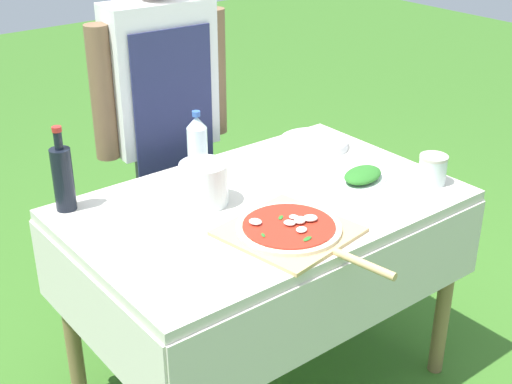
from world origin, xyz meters
TOP-DOWN VIEW (x-y plane):
  - ground_plane at (0.00, 0.00)m, footprint 12.00×12.00m
  - prep_table at (0.00, 0.00)m, footprint 1.29×0.84m
  - person_cook at (0.02, 0.65)m, footprint 0.57×0.21m
  - pizza_on_peel at (-0.08, -0.23)m, footprint 0.40×0.57m
  - oil_bottle at (-0.54, 0.35)m, footprint 0.07×0.07m
  - water_bottle at (-0.04, 0.32)m, footprint 0.07×0.07m
  - herb_container at (0.36, -0.10)m, footprint 0.22×0.17m
  - mixing_tub at (-0.16, 0.11)m, footprint 0.16×0.16m
  - plate_stack at (0.44, 0.24)m, footprint 0.27×0.27m
  - sauce_jar at (0.54, -0.26)m, footprint 0.10×0.10m

SIDE VIEW (x-z plane):
  - ground_plane at x=0.00m, z-range 0.00..0.00m
  - prep_table at x=0.00m, z-range 0.28..1.05m
  - pizza_on_peel at x=-0.08m, z-range 0.76..0.81m
  - plate_stack at x=0.44m, z-range 0.77..0.80m
  - herb_container at x=0.36m, z-range 0.77..0.82m
  - sauce_jar at x=0.54m, z-range 0.77..0.87m
  - mixing_tub at x=-0.16m, z-range 0.77..0.91m
  - water_bottle at x=-0.04m, z-range 0.77..1.00m
  - oil_bottle at x=-0.54m, z-range 0.75..1.03m
  - person_cook at x=0.02m, z-range 0.14..1.65m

